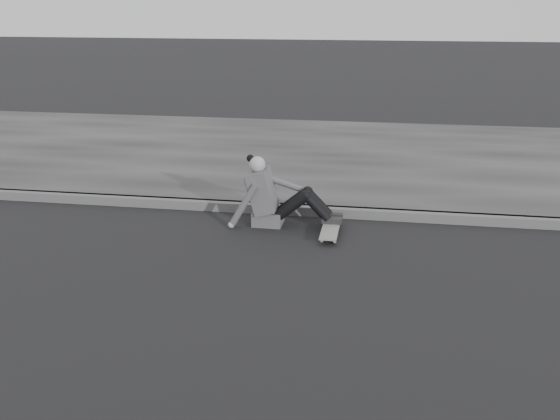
{
  "coord_description": "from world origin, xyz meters",
  "views": [
    {
      "loc": [
        -1.51,
        -5.04,
        2.66
      ],
      "look_at": [
        -2.55,
        1.25,
        0.5
      ],
      "focal_mm": 40.0,
      "sensor_mm": 36.0,
      "label": 1
    }
  ],
  "objects": [
    {
      "name": "curb",
      "position": [
        0.0,
        2.58,
        0.06
      ],
      "size": [
        24.0,
        0.16,
        0.12
      ],
      "primitive_type": "cube",
      "color": "#515151",
      "rests_on": "ground"
    },
    {
      "name": "seated_woman",
      "position": [
        -2.79,
        2.15,
        0.36
      ],
      "size": [
        1.38,
        0.46,
        0.88
      ],
      "color": "#4C4C4E",
      "rests_on": "ground"
    },
    {
      "name": "sidewalk",
      "position": [
        0.0,
        5.6,
        0.06
      ],
      "size": [
        24.0,
        6.0,
        0.12
      ],
      "primitive_type": "cube",
      "color": "#333333",
      "rests_on": "ground"
    },
    {
      "name": "ground",
      "position": [
        0.0,
        0.0,
        0.0
      ],
      "size": [
        80.0,
        80.0,
        0.0
      ],
      "primitive_type": "plane",
      "color": "black",
      "rests_on": "ground"
    },
    {
      "name": "skateboard",
      "position": [
        -2.05,
        1.9,
        0.07
      ],
      "size": [
        0.2,
        0.78,
        0.09
      ],
      "color": "#A6A6A0",
      "rests_on": "ground"
    }
  ]
}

